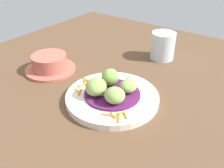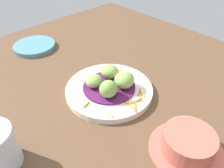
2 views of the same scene
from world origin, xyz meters
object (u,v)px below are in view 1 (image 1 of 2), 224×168
main_plate (112,97)px  guac_scoop_left (115,95)px  guac_scoop_right (110,77)px  guac_scoop_center (128,86)px  guac_scoop_back (96,87)px  water_glass (164,46)px  terracotta_bowl (50,64)px

main_plate → guac_scoop_left: guac_scoop_left is taller
main_plate → guac_scoop_right: (-2.76, 2.79, 3.57)cm
guac_scoop_center → guac_scoop_right: (-5.55, 0.03, 0.62)cm
main_plate → guac_scoop_back: (-2.79, -2.76, 3.48)cm
water_glass → main_plate: bearing=-88.5°
main_plate → guac_scoop_right: guac_scoop_right is taller
guac_scoop_center → water_glass: water_glass is taller
guac_scoop_back → guac_scoop_right: bearing=89.7°
guac_scoop_left → guac_scoop_back: bearing=179.7°
guac_scoop_back → water_glass: (2.04, 32.09, 0.06)cm
terracotta_bowl → water_glass: (23.49, 27.91, 2.14)cm
guac_scoop_center → terracotta_bowl: bearing=-177.2°
guac_scoop_right → guac_scoop_back: (-0.03, -5.55, -0.09)cm
main_plate → guac_scoop_back: 5.25cm
guac_scoop_center → guac_scoop_back: (-5.58, -5.52, 0.52)cm
main_plate → terracotta_bowl: 24.33cm
main_plate → guac_scoop_right: size_ratio=5.06×
main_plate → terracotta_bowl: size_ratio=1.54×
terracotta_bowl → water_glass: size_ratio=1.71×
guac_scoop_left → terracotta_bowl: guac_scoop_left is taller
main_plate → terracotta_bowl: (-24.25, 1.43, 1.39)cm
water_glass → guac_scoop_center: bearing=-82.4°
guac_scoop_right → terracotta_bowl: guac_scoop_right is taller
terracotta_bowl → guac_scoop_left: bearing=-8.9°
guac_scoop_right → guac_scoop_back: size_ratio=0.83×
main_plate → guac_scoop_left: bearing=-45.3°
guac_scoop_left → terracotta_bowl: 27.40cm
main_plate → guac_scoop_left: size_ratio=4.83×
guac_scoop_center → guac_scoop_right: size_ratio=0.98×
water_glass → guac_scoop_left: bearing=-83.8°
guac_scoop_back → water_glass: size_ratio=0.63×
guac_scoop_right → guac_scoop_back: bearing=-90.3°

